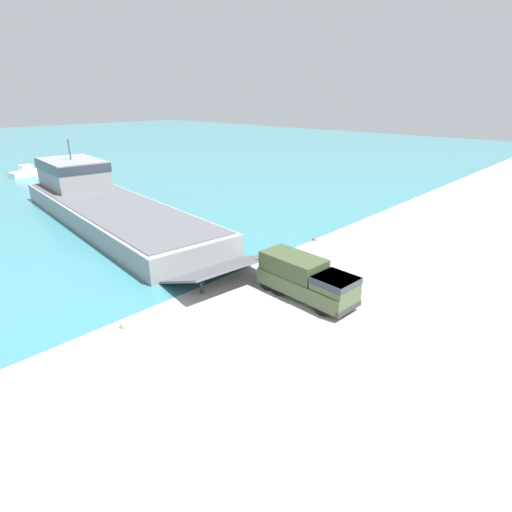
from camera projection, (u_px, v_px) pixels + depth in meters
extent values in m
plane|color=#B7B5AD|center=(304.00, 282.00, 29.12)|extent=(240.00, 240.00, 0.00)
cube|color=gray|center=(114.00, 214.00, 42.42)|extent=(11.97, 34.30, 2.04)
cube|color=#56565B|center=(112.00, 204.00, 42.03)|extent=(11.15, 32.89, 0.08)
cube|color=gray|center=(73.00, 173.00, 49.57)|extent=(6.92, 9.97, 3.36)
cube|color=#28333D|center=(72.00, 165.00, 49.19)|extent=(7.10, 10.09, 1.01)
cylinder|color=#3F3F42|center=(69.00, 149.00, 48.49)|extent=(0.16, 0.16, 2.40)
cube|color=#56565B|center=(220.00, 268.00, 28.82)|extent=(7.74, 5.81, 2.06)
cube|color=#475638|center=(306.00, 285.00, 26.58)|extent=(2.80, 7.10, 1.07)
cube|color=#475638|center=(335.00, 283.00, 24.67)|extent=(2.40, 2.50, 0.85)
cube|color=#28333D|center=(336.00, 280.00, 24.59)|extent=(2.47, 2.53, 0.42)
cube|color=#3C492E|center=(293.00, 264.00, 26.95)|extent=(2.56, 4.53, 1.27)
cube|color=#2D2D2D|center=(349.00, 309.00, 24.43)|extent=(2.47, 0.38, 0.32)
cylinder|color=black|center=(341.00, 296.00, 25.88)|extent=(0.43, 1.19, 1.17)
cylinder|color=black|center=(322.00, 306.00, 24.61)|extent=(0.43, 1.19, 1.17)
cylinder|color=black|center=(297.00, 278.00, 28.43)|extent=(0.43, 1.19, 1.17)
cylinder|color=black|center=(278.00, 287.00, 27.16)|extent=(0.43, 1.19, 1.17)
cylinder|color=black|center=(286.00, 273.00, 29.17)|extent=(0.43, 1.19, 1.17)
cylinder|color=black|center=(267.00, 282.00, 27.90)|extent=(0.43, 1.19, 1.17)
cylinder|color=#566042|center=(325.00, 274.00, 29.49)|extent=(0.14, 0.14, 0.85)
cylinder|color=#566042|center=(323.00, 273.00, 29.64)|extent=(0.14, 0.14, 0.85)
cube|color=#566042|center=(325.00, 264.00, 29.28)|extent=(0.37, 0.49, 0.68)
sphere|color=tan|center=(325.00, 258.00, 29.11)|extent=(0.23, 0.23, 0.23)
cube|color=white|center=(30.00, 173.00, 67.81)|extent=(6.56, 3.31, 0.91)
cube|color=silver|center=(26.00, 168.00, 67.08)|extent=(2.14, 1.81, 1.00)
cylinder|color=#333338|center=(202.00, 289.00, 27.37)|extent=(0.25, 0.25, 0.68)
sphere|color=#333338|center=(201.00, 284.00, 27.22)|extent=(0.28, 0.28, 0.28)
sphere|color=#66605B|center=(314.00, 240.00, 37.66)|extent=(0.53, 0.53, 0.53)
sphere|color=gray|center=(124.00, 327.00, 23.54)|extent=(0.58, 0.58, 0.58)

